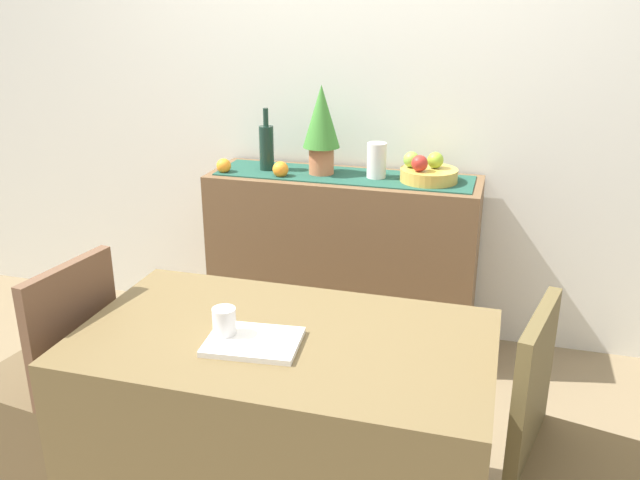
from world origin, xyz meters
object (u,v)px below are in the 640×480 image
Objects in this scene: ceramic_vase at (377,161)px; coffee_cup at (224,324)px; open_book at (253,342)px; wine_bottle at (267,147)px; sideboard_console at (343,262)px; fruit_bowl at (429,175)px; potted_plant at (321,124)px; dining_table at (286,435)px; chair_near_window at (53,417)px.

ceramic_vase reaches higher than coffee_cup.
open_book is 2.74× the size of coffee_cup.
ceramic_vase is 1.44m from open_book.
wine_bottle is 1.12× the size of open_book.
wine_bottle is at bearing 180.00° from sideboard_console.
open_book is at bearing -103.48° from fruit_bowl.
potted_plant is 1.56m from dining_table.
potted_plant is at bearing 63.88° from chair_near_window.
coffee_cup is (0.37, -1.40, -0.23)m from wine_bottle.
chair_near_window is at bearing -179.85° from dining_table.
open_book is (0.19, -1.41, -0.40)m from potted_plant.
dining_table is (0.26, -1.33, -0.78)m from potted_plant.
chair_near_window is (-0.84, 0.08, -0.48)m from open_book.
chair_near_window is (-0.77, -1.33, -0.18)m from sideboard_console.
potted_plant is (-0.27, 0.00, 0.16)m from ceramic_vase.
coffee_cup is at bearing -97.50° from ceramic_vase.
potted_plant is 0.48× the size of chair_near_window.
wine_bottle is 1.47m from coffee_cup.
potted_plant reaches higher than dining_table.
ceramic_vase is 1.43m from coffee_cup.
wine_bottle is 0.31m from potted_plant.
chair_near_window is at bearing -119.90° from sideboard_console.
dining_table is (0.14, -1.33, -0.08)m from sideboard_console.
chair_near_window is (-0.93, -1.33, -0.72)m from ceramic_vase.
open_book is (-0.09, -1.41, -0.24)m from ceramic_vase.
dining_table is at bearing -83.89° from sideboard_console.
coffee_cup reaches higher than open_book.
fruit_bowl is 0.96× the size of open_book.
sideboard_console is at bearing 0.00° from potted_plant.
ceramic_vase is 1.70× the size of coffee_cup.
coffee_cup is (-0.18, -1.40, -0.19)m from ceramic_vase.
ceramic_vase is at bearing 0.00° from potted_plant.
fruit_bowl is 1.46m from open_book.
potted_plant is 1.73m from chair_near_window.
fruit_bowl is 0.21× the size of dining_table.
ceramic_vase is 0.40× the size of potted_plant.
potted_plant reaches higher than open_book.
fruit_bowl is 1.90m from chair_near_window.
ceramic_vase is 1.78m from chair_near_window.
sideboard_console is 7.66× the size of ceramic_vase.
ceramic_vase is 0.62× the size of open_book.
wine_bottle is 1.58m from chair_near_window.
sideboard_console is 1.44m from coffee_cup.
potted_plant is 0.34× the size of dining_table.
open_book is at bearing -130.95° from dining_table.
ceramic_vase is at bearing 82.50° from coffee_cup.
sideboard_console is 1.47× the size of chair_near_window.
potted_plant is 4.26× the size of coffee_cup.
sideboard_console is at bearing 0.00° from wine_bottle.
sideboard_console is at bearing 87.54° from open_book.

